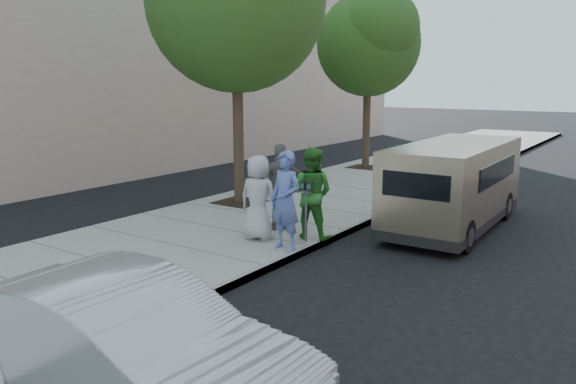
# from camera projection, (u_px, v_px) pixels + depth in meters

# --- Properties ---
(ground) EXTENTS (120.00, 120.00, 0.00)m
(ground) POSITION_uv_depth(u_px,v_px,m) (252.00, 241.00, 12.10)
(ground) COLOR black
(ground) RESTS_ON ground
(sidewalk) EXTENTS (5.00, 60.00, 0.15)m
(sidewalk) POSITION_uv_depth(u_px,v_px,m) (217.00, 231.00, 12.63)
(sidewalk) COLOR gray
(sidewalk) RESTS_ON ground
(curb_face) EXTENTS (0.12, 60.00, 0.16)m
(curb_face) POSITION_uv_depth(u_px,v_px,m) (309.00, 249.00, 11.29)
(curb_face) COLOR gray
(curb_face) RESTS_ON ground
(near_building) EXTENTS (8.00, 44.00, 10.00)m
(near_building) POSITION_uv_depth(u_px,v_px,m) (12.00, 34.00, 19.37)
(near_building) COLOR tan
(near_building) RESTS_ON ground
(tree_far) EXTENTS (3.92, 3.80, 6.49)m
(tree_far) POSITION_uv_depth(u_px,v_px,m) (370.00, 39.00, 20.50)
(tree_far) COLOR black
(tree_far) RESTS_ON sidewalk
(parking_meter) EXTENTS (0.27, 0.11, 1.26)m
(parking_meter) POSITION_uv_depth(u_px,v_px,m) (306.00, 198.00, 11.36)
(parking_meter) COLOR gray
(parking_meter) RESTS_ON sidewalk
(van) EXTENTS (1.89, 5.43, 2.00)m
(van) POSITION_uv_depth(u_px,v_px,m) (455.00, 184.00, 12.98)
(van) COLOR #C5B08E
(van) RESTS_ON ground
(sedan) EXTENTS (4.41, 1.67, 1.44)m
(sedan) POSITION_uv_depth(u_px,v_px,m) (126.00, 348.00, 5.72)
(sedan) COLOR #B7BCBF
(sedan) RESTS_ON ground
(person_officer) EXTENTS (0.77, 0.56, 1.94)m
(person_officer) POSITION_uv_depth(u_px,v_px,m) (286.00, 201.00, 10.84)
(person_officer) COLOR #556EB6
(person_officer) RESTS_ON sidewalk
(person_green_shirt) EXTENTS (1.04, 0.87, 1.91)m
(person_green_shirt) POSITION_uv_depth(u_px,v_px,m) (311.00, 193.00, 11.65)
(person_green_shirt) COLOR #2D7F29
(person_green_shirt) RESTS_ON sidewalk
(person_gray_shirt) EXTENTS (0.93, 0.67, 1.76)m
(person_gray_shirt) POSITION_uv_depth(u_px,v_px,m) (258.00, 198.00, 11.55)
(person_gray_shirt) COLOR #B0AFB2
(person_gray_shirt) RESTS_ON sidewalk
(person_striped_polo) EXTENTS (1.15, 1.08, 1.91)m
(person_striped_polo) POSITION_uv_depth(u_px,v_px,m) (281.00, 187.00, 12.31)
(person_striped_polo) COLOR slate
(person_striped_polo) RESTS_ON sidewalk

